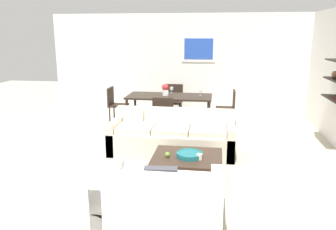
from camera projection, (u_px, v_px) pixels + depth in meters
The scene contains 17 objects.
ground_plane at pixel (177, 159), 6.06m from camera, with size 18.00×18.00×0.00m, color #BCB29E.
back_wall_unit at pixel (204, 65), 9.09m from camera, with size 8.40×0.09×2.70m.
sofa_beige at pixel (172, 137), 6.33m from camera, with size 2.28×0.90×0.78m.
loveseat_white at pixel (161, 202), 3.90m from camera, with size 1.41×0.90×0.78m.
coffee_table at pixel (187, 168), 5.15m from camera, with size 1.05×0.90×0.38m.
decorative_bowl at pixel (190, 154), 5.07m from camera, with size 0.39×0.39×0.07m.
candle_jar at pixel (199, 157), 4.96m from camera, with size 0.09×0.09×0.08m, color silver.
apple_on_coffee_table at pixel (168, 155), 5.06m from camera, with size 0.08×0.08×0.08m, color #669E2D.
dining_table at pixel (169, 98), 8.01m from camera, with size 1.99×0.91×0.75m.
dining_chair_right_far at pixel (229, 106), 8.05m from camera, with size 0.44×0.44×0.88m.
dining_chair_head at pixel (174, 99), 8.88m from camera, with size 0.44×0.44×0.88m.
dining_chair_left_far at pixel (115, 102), 8.44m from camera, with size 0.44×0.44×0.88m.
dining_chair_foot at pixel (164, 114), 7.22m from camera, with size 0.44×0.44×0.88m.
wine_glass_foot at pixel (167, 93), 7.58m from camera, with size 0.07×0.07×0.17m.
wine_glass_head at pixel (172, 89), 8.35m from camera, with size 0.08×0.08×0.14m.
wine_glass_right_far at pixel (200, 91), 7.97m from camera, with size 0.07×0.07×0.14m.
centerpiece_vase at pixel (165, 89), 7.96m from camera, with size 0.16×0.16×0.28m.
Camera 1 is at (0.66, -5.66, 2.19)m, focal length 36.14 mm.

